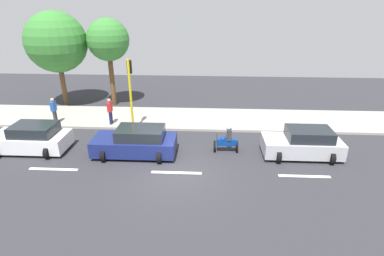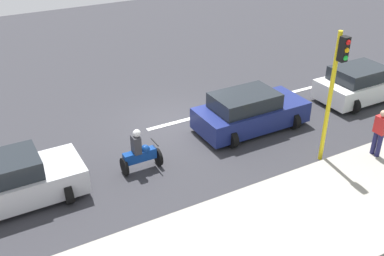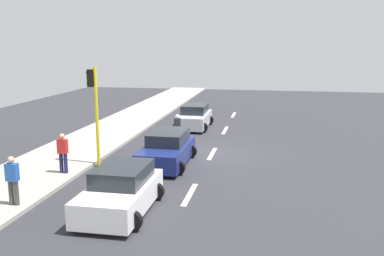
{
  "view_description": "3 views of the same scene",
  "coord_description": "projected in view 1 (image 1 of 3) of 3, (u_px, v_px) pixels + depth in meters",
  "views": [
    {
      "loc": [
        -12.58,
        -1.42,
        7.63
      ],
      "look_at": [
        2.31,
        -0.62,
        1.36
      ],
      "focal_mm": 28.74,
      "sensor_mm": 36.0,
      "label": 1
    },
    {
      "loc": [
        13.95,
        -7.0,
        8.4
      ],
      "look_at": [
        2.1,
        -0.4,
        0.89
      ],
      "focal_mm": 42.0,
      "sensor_mm": 36.0,
      "label": 2
    },
    {
      "loc": [
        -2.85,
        20.75,
        5.53
      ],
      "look_at": [
        1.04,
        -0.0,
        1.3
      ],
      "focal_mm": 39.95,
      "sensor_mm": 36.0,
      "label": 3
    }
  ],
  "objects": [
    {
      "name": "car_dark_blue",
      "position": [
        136.0,
        142.0,
        16.08
      ],
      "size": [
        2.29,
        4.31,
        1.52
      ],
      "color": "navy",
      "rests_on": "ground"
    },
    {
      "name": "street_tree_north",
      "position": [
        108.0,
        40.0,
        22.15
      ],
      "size": [
        3.04,
        3.04,
        6.45
      ],
      "color": "brown",
      "rests_on": "ground"
    },
    {
      "name": "sidewalk",
      "position": [
        187.0,
        119.0,
        21.02
      ],
      "size": [
        4.0,
        60.0,
        0.15
      ],
      "primitive_type": "cube",
      "color": "#9E998E",
      "rests_on": "ground"
    },
    {
      "name": "traffic_light_corner",
      "position": [
        130.0,
        85.0,
        18.09
      ],
      "size": [
        0.49,
        0.24,
        4.5
      ],
      "color": "yellow",
      "rests_on": "ground"
    },
    {
      "name": "motorcycle",
      "position": [
        227.0,
        141.0,
        16.42
      ],
      "size": [
        0.6,
        1.3,
        1.53
      ],
      "color": "black",
      "rests_on": "ground"
    },
    {
      "name": "car_white",
      "position": [
        32.0,
        138.0,
        16.51
      ],
      "size": [
        2.3,
        3.96,
        1.52
      ],
      "color": "white",
      "rests_on": "ground"
    },
    {
      "name": "pedestrian_by_tree",
      "position": [
        54.0,
        110.0,
        19.73
      ],
      "size": [
        0.4,
        0.24,
        1.69
      ],
      "color": "#3F3F3F",
      "rests_on": "sidewalk"
    },
    {
      "name": "lane_stripe_south",
      "position": [
        53.0,
        169.0,
        14.91
      ],
      "size": [
        0.2,
        2.4,
        0.01
      ],
      "primitive_type": "cube",
      "color": "white",
      "rests_on": "ground"
    },
    {
      "name": "car_silver",
      "position": [
        303.0,
        143.0,
        15.94
      ],
      "size": [
        2.22,
        3.98,
        1.52
      ],
      "color": "#B7B7BC",
      "rests_on": "ground"
    },
    {
      "name": "pedestrian_near_signal",
      "position": [
        110.0,
        110.0,
        19.61
      ],
      "size": [
        0.4,
        0.24,
        1.69
      ],
      "color": "#1E1E4C",
      "rests_on": "sidewalk"
    },
    {
      "name": "lane_stripe_mid",
      "position": [
        176.0,
        173.0,
        14.61
      ],
      "size": [
        0.2,
        2.4,
        0.01
      ],
      "primitive_type": "cube",
      "color": "white",
      "rests_on": "ground"
    },
    {
      "name": "street_tree_center",
      "position": [
        56.0,
        42.0,
        22.11
      ],
      "size": [
        4.35,
        4.35,
        6.95
      ],
      "color": "brown",
      "rests_on": "ground"
    },
    {
      "name": "lane_stripe_north",
      "position": [
        304.0,
        176.0,
        14.31
      ],
      "size": [
        0.2,
        2.4,
        0.01
      ],
      "primitive_type": "cube",
      "color": "white",
      "rests_on": "ground"
    },
    {
      "name": "ground_plane",
      "position": [
        176.0,
        174.0,
        14.63
      ],
      "size": [
        40.0,
        60.0,
        0.1
      ],
      "primitive_type": "cube",
      "color": "#2D2D33"
    }
  ]
}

